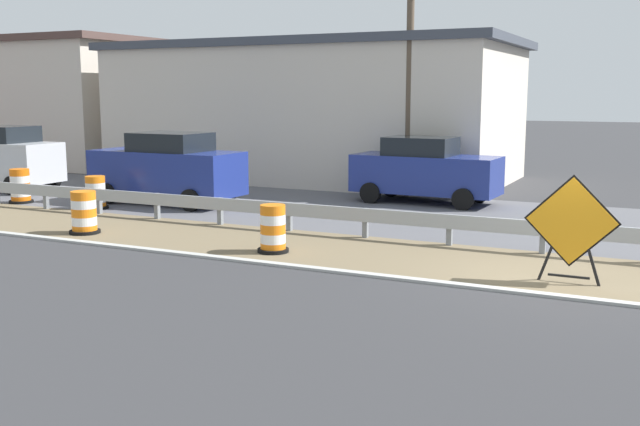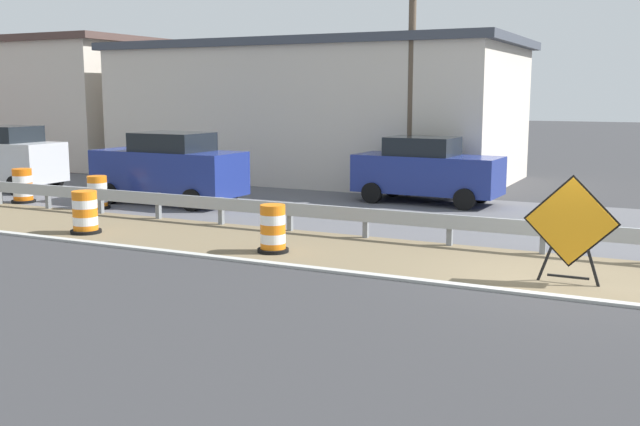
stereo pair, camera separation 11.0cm
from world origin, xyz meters
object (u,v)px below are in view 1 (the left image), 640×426
object	(u,v)px
traffic_barrel_close	(84,214)
traffic_barrel_nearest	(273,231)
car_trailing_far_lane	(3,158)
traffic_barrel_far	(20,188)
car_lead_near_lane	(167,168)
utility_pole_near	(409,83)
traffic_barrel_mid	(96,194)
car_mid_far_lane	(425,170)
warning_sign_diamond	(571,225)

from	to	relation	value
traffic_barrel_close	traffic_barrel_nearest	bearing A→B (deg)	-88.84
car_trailing_far_lane	traffic_barrel_far	bearing A→B (deg)	144.70
traffic_barrel_nearest	traffic_barrel_close	size ratio (longest dim) A/B	0.99
car_lead_near_lane	traffic_barrel_far	bearing A→B (deg)	25.26
car_trailing_far_lane	utility_pole_near	xyz separation A→B (m)	(4.64, -13.29, 2.58)
traffic_barrel_mid	traffic_barrel_far	size ratio (longest dim) A/B	0.91
traffic_barrel_close	car_mid_far_lane	world-z (taller)	car_mid_far_lane
utility_pole_near	traffic_barrel_nearest	bearing A→B (deg)	-178.12
utility_pole_near	car_lead_near_lane	bearing A→B (deg)	128.36
traffic_barrel_mid	traffic_barrel_far	distance (m)	2.94
traffic_barrel_nearest	car_lead_near_lane	xyz separation A→B (m)	(4.78, 6.40, 0.63)
car_mid_far_lane	traffic_barrel_mid	bearing A→B (deg)	-144.92
car_mid_far_lane	utility_pole_near	world-z (taller)	utility_pole_near
warning_sign_diamond	traffic_barrel_mid	distance (m)	14.04
traffic_barrel_close	car_trailing_far_lane	bearing A→B (deg)	59.03
traffic_barrel_close	car_mid_far_lane	xyz separation A→B (m)	(8.47, -5.84, 0.55)
traffic_barrel_nearest	car_trailing_far_lane	xyz separation A→B (m)	(4.95, 13.61, 0.65)
traffic_barrel_far	traffic_barrel_close	bearing A→B (deg)	-119.06
car_trailing_far_lane	car_lead_near_lane	bearing A→B (deg)	177.53
car_mid_far_lane	utility_pole_near	distance (m)	3.10
traffic_barrel_far	car_mid_far_lane	xyz separation A→B (m)	(5.46, -11.25, 0.54)
warning_sign_diamond	traffic_barrel_far	xyz separation A→B (m)	(2.88, 16.64, -0.58)
traffic_barrel_mid	traffic_barrel_far	world-z (taller)	traffic_barrel_far
warning_sign_diamond	traffic_barrel_mid	bearing A→B (deg)	-102.53
warning_sign_diamond	traffic_barrel_mid	world-z (taller)	warning_sign_diamond
warning_sign_diamond	utility_pole_near	xyz separation A→B (m)	(9.57, 6.36, 2.64)
traffic_barrel_far	car_trailing_far_lane	distance (m)	3.71
warning_sign_diamond	traffic_barrel_close	bearing A→B (deg)	-89.62
traffic_barrel_mid	car_trailing_far_lane	xyz separation A→B (m)	(1.95, 5.96, 0.68)
traffic_barrel_far	car_lead_near_lane	distance (m)	4.64
traffic_barrel_far	utility_pole_near	world-z (taller)	utility_pole_near
traffic_barrel_nearest	car_lead_near_lane	world-z (taller)	car_lead_near_lane
car_mid_far_lane	car_trailing_far_lane	xyz separation A→B (m)	(-3.41, 14.27, 0.10)
traffic_barrel_nearest	car_lead_near_lane	bearing A→B (deg)	53.21
traffic_barrel_close	traffic_barrel_far	distance (m)	6.19
traffic_barrel_nearest	car_mid_far_lane	xyz separation A→B (m)	(8.37, -0.66, 0.56)
traffic_barrel_nearest	traffic_barrel_mid	bearing A→B (deg)	68.60
car_lead_near_lane	traffic_barrel_nearest	bearing A→B (deg)	144.31
car_mid_far_lane	car_trailing_far_lane	size ratio (longest dim) A/B	1.09
car_trailing_far_lane	warning_sign_diamond	bearing A→B (deg)	164.82
traffic_barrel_mid	utility_pole_near	xyz separation A→B (m)	(6.59, -7.34, 3.26)
traffic_barrel_nearest	traffic_barrel_far	bearing A→B (deg)	74.67
traffic_barrel_nearest	traffic_barrel_far	xyz separation A→B (m)	(2.90, 10.59, 0.02)
car_lead_near_lane	utility_pole_near	xyz separation A→B (m)	(4.81, -6.08, 2.60)
traffic_barrel_close	utility_pole_near	size ratio (longest dim) A/B	0.15
traffic_barrel_nearest	traffic_barrel_far	size ratio (longest dim) A/B	0.97
traffic_barrel_mid	warning_sign_diamond	bearing A→B (deg)	-102.25
traffic_barrel_close	traffic_barrel_far	bearing A→B (deg)	60.94
traffic_barrel_far	utility_pole_near	size ratio (longest dim) A/B	0.15
car_trailing_far_lane	utility_pole_near	world-z (taller)	utility_pole_near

